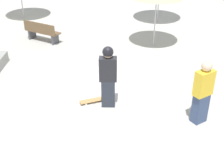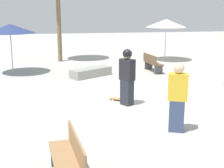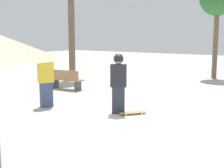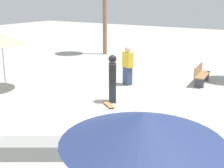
# 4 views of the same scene
# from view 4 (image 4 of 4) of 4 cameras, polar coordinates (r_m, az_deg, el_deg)

# --- Properties ---
(ground_plane) EXTENTS (60.00, 60.00, 0.00)m
(ground_plane) POSITION_cam_4_polar(r_m,az_deg,el_deg) (11.57, -5.00, -3.65)
(ground_plane) COLOR #B2AFA8
(skater_main) EXTENTS (0.54, 0.48, 1.79)m
(skater_main) POSITION_cam_4_polar(r_m,az_deg,el_deg) (11.48, 0.08, 1.28)
(skater_main) COLOR #282D38
(skater_main) RESTS_ON ground_plane
(skateboard) EXTENTS (0.63, 0.77, 0.07)m
(skateboard) POSITION_cam_4_polar(r_m,az_deg,el_deg) (11.33, -0.66, -3.71)
(skateboard) COLOR #B7844C
(skateboard) RESTS_ON ground_plane
(concrete_ledge) EXTENTS (1.61, 2.02, 0.39)m
(concrete_ledge) POSITION_cam_4_polar(r_m,az_deg,el_deg) (8.10, -13.44, -11.38)
(concrete_ledge) COLOR gray
(concrete_ledge) RESTS_ON ground_plane
(bench_far) EXTENTS (1.64, 0.60, 0.85)m
(bench_far) POSITION_cam_4_polar(r_m,az_deg,el_deg) (14.62, 15.96, 1.65)
(bench_far) COLOR #47474C
(bench_far) RESTS_ON ground_plane
(shade_umbrella_tan) EXTENTS (2.08, 2.08, 2.36)m
(shade_umbrella_tan) POSITION_cam_4_polar(r_m,az_deg,el_deg) (13.65, -19.59, 7.78)
(shade_umbrella_tan) COLOR #B7B7BC
(shade_umbrella_tan) RESTS_ON ground_plane
(shade_umbrella_navy) EXTENTS (2.31, 2.31, 2.31)m
(shade_umbrella_navy) POSITION_cam_4_polar(r_m,az_deg,el_deg) (4.30, 5.65, -7.96)
(shade_umbrella_navy) COLOR #B7B7BC
(shade_umbrella_navy) RESTS_ON ground_plane
(bystander_watching) EXTENTS (0.43, 0.54, 1.73)m
(bystander_watching) POSITION_cam_4_polar(r_m,az_deg,el_deg) (13.85, 2.87, 3.35)
(bystander_watching) COLOR #38476B
(bystander_watching) RESTS_ON ground_plane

